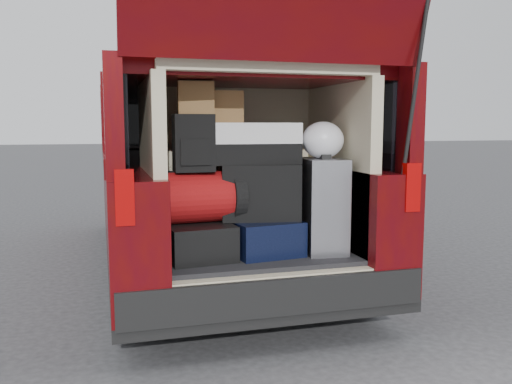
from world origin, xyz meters
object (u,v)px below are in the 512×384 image
at_px(navy_hardshell, 261,235).
at_px(black_soft_case, 260,191).
at_px(silver_roller, 322,205).
at_px(black_hardshell, 195,239).
at_px(backpack, 194,143).
at_px(twotone_duffel, 252,143).
at_px(red_duffel, 202,197).

xyz_separation_m(navy_hardshell, black_soft_case, (-0.01, 0.00, 0.30)).
height_order(navy_hardshell, black_soft_case, black_soft_case).
bearing_deg(silver_roller, navy_hardshell, 174.87).
distance_m(black_hardshell, backpack, 0.63).
bearing_deg(navy_hardshell, twotone_duffel, 133.09).
xyz_separation_m(black_hardshell, red_duffel, (0.04, 0.00, 0.28)).
bearing_deg(silver_roller, black_soft_case, 174.65).
height_order(black_hardshell, twotone_duffel, twotone_duffel).
xyz_separation_m(silver_roller, black_soft_case, (-0.41, 0.08, 0.10)).
bearing_deg(twotone_duffel, black_hardshell, -172.66).
xyz_separation_m(navy_hardshell, backpack, (-0.45, -0.03, 0.62)).
height_order(navy_hardshell, red_duffel, red_duffel).
relative_size(backpack, twotone_duffel, 0.60).
xyz_separation_m(navy_hardshell, silver_roller, (0.40, -0.08, 0.20)).
bearing_deg(black_hardshell, black_soft_case, -6.20).
height_order(black_hardshell, backpack, backpack).
height_order(black_hardshell, black_soft_case, black_soft_case).
distance_m(silver_roller, red_duffel, 0.81).
bearing_deg(silver_roller, black_hardshell, -179.78).
height_order(black_hardshell, red_duffel, red_duffel).
bearing_deg(navy_hardshell, black_soft_case, 150.20).
xyz_separation_m(silver_roller, red_duffel, (-0.80, 0.08, 0.08)).
distance_m(silver_roller, black_soft_case, 0.43).
bearing_deg(backpack, red_duffel, 35.69).
height_order(silver_roller, twotone_duffel, twotone_duffel).
height_order(silver_roller, black_soft_case, silver_roller).
bearing_deg(navy_hardshell, black_hardshell, 172.22).
relative_size(silver_roller, twotone_duffel, 1.05).
distance_m(red_duffel, black_soft_case, 0.39).
distance_m(navy_hardshell, red_duffel, 0.49).
height_order(black_soft_case, backpack, backpack).
bearing_deg(black_soft_case, red_duffel, -170.44).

